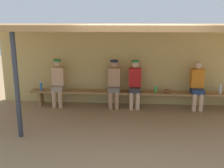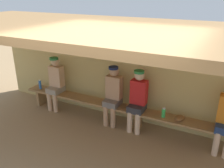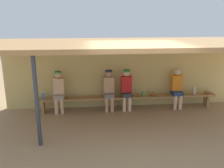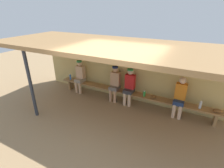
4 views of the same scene
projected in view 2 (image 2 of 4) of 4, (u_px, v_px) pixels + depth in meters
name	position (u px, v px, depth m)	size (l,w,h in m)	color
back_wall	(147.00, 76.00, 5.17)	(8.00, 0.20, 2.20)	tan
dugout_roof	(124.00, 31.00, 3.67)	(8.00, 2.80, 0.12)	#9E7547
bench	(139.00, 114.00, 5.06)	(6.00, 0.36, 0.46)	#9E7547
player_near_post	(113.00, 93.00, 5.19)	(0.34, 0.42, 1.34)	slate
player_rightmost	(55.00, 81.00, 5.87)	(0.34, 0.42, 1.34)	gray
player_in_white	(138.00, 98.00, 4.95)	(0.34, 0.42, 1.34)	#333338
water_bottle_blue	(40.00, 85.00, 6.11)	(0.06, 0.06, 0.24)	blue
water_bottle_clear	(164.00, 113.00, 4.75)	(0.07, 0.07, 0.20)	green
baseball_glove_worn	(179.00, 118.00, 4.65)	(0.24, 0.17, 0.09)	brown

